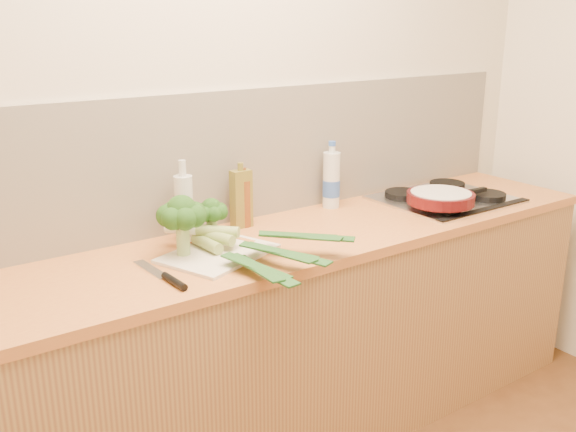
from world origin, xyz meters
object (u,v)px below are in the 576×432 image
Objects in this scene: chopping_board at (218,253)px; skillet at (441,197)px; gas_hob at (446,197)px; chefs_knife at (168,278)px.

skillet reaches higher than chopping_board.
gas_hob reaches higher than chefs_knife.
gas_hob is 1.21m from chopping_board.
chopping_board is 1.16× the size of chefs_knife.
gas_hob is 0.19m from skillet.
gas_hob is 1.46m from chefs_knife.
chopping_board is 0.90× the size of skillet.
gas_hob reaches higher than chopping_board.
chefs_knife is at bearing -174.67° from gas_hob.
chopping_board is 1.06m from skillet.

